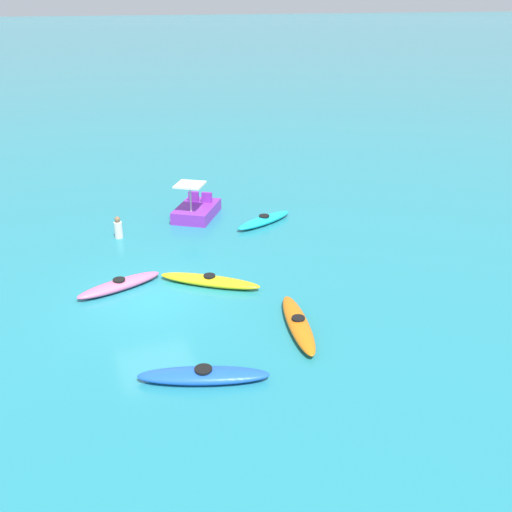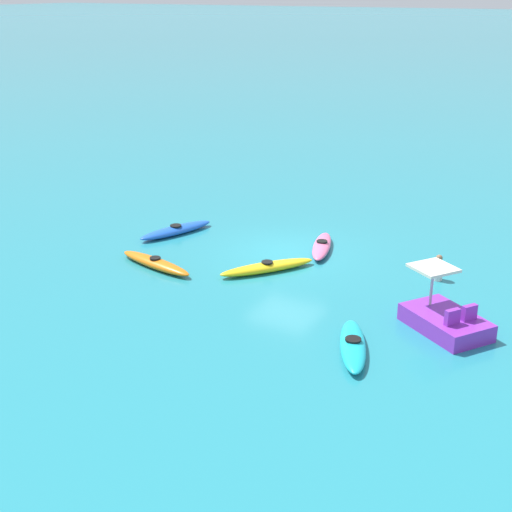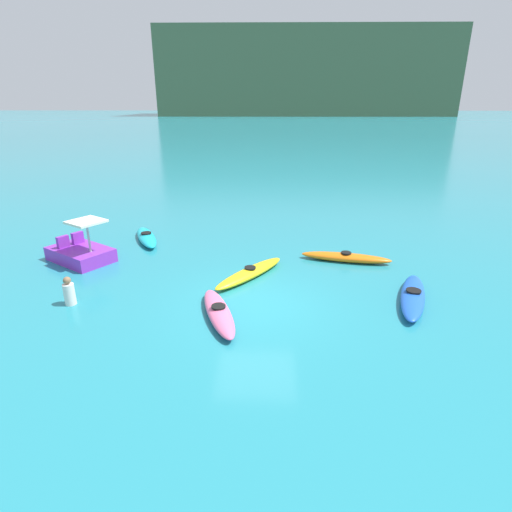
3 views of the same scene
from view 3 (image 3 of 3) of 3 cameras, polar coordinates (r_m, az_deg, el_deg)
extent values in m
plane|color=teal|center=(12.03, 0.02, -6.82)|extent=(600.00, 600.00, 0.00)
cube|color=#4C6042|center=(203.43, 6.65, 24.03)|extent=(124.84, 53.02, 34.39)
ellipsoid|color=orange|center=(15.48, 12.56, -0.20)|extent=(3.36, 1.24, 0.32)
cylinder|color=black|center=(15.41, 12.62, 0.45)|extent=(0.45, 0.45, 0.05)
ellipsoid|color=#19B7C6|center=(18.03, -15.21, 2.59)|extent=(1.86, 2.97, 0.32)
cylinder|color=black|center=(17.97, -15.26, 3.15)|extent=(0.57, 0.57, 0.05)
ellipsoid|color=pink|center=(11.31, -5.29, -7.93)|extent=(1.52, 2.94, 0.32)
cylinder|color=black|center=(11.22, -5.32, -7.10)|extent=(0.50, 0.50, 0.05)
ellipsoid|color=yellow|center=(13.76, -0.83, -2.38)|extent=(2.50, 3.13, 0.32)
cylinder|color=black|center=(13.69, -0.84, -1.67)|extent=(0.54, 0.54, 0.05)
ellipsoid|color=blue|center=(13.02, 21.26, -5.32)|extent=(1.71, 3.30, 0.32)
cylinder|color=black|center=(12.94, 21.37, -4.59)|extent=(0.56, 0.56, 0.05)
cube|color=purple|center=(16.53, -23.51, 0.22)|extent=(2.83, 2.57, 0.50)
cube|color=purple|center=(16.98, -23.87, 2.37)|extent=(0.37, 0.46, 0.44)
cube|color=purple|center=(16.71, -25.60, 1.82)|extent=(0.37, 0.46, 0.44)
cylinder|color=#B2B2B7|center=(15.71, -22.56, 2.43)|extent=(0.08, 0.08, 1.10)
cube|color=silver|center=(15.55, -22.86, 4.49)|extent=(1.52, 1.52, 0.08)
cylinder|color=silver|center=(13.09, -24.84, -4.92)|extent=(0.44, 0.44, 0.65)
sphere|color=#8C6647|center=(12.92, -25.14, -3.13)|extent=(0.22, 0.22, 0.22)
camera|label=1|loc=(18.07, 69.92, 17.81)|focal=41.01mm
camera|label=2|loc=(34.04, -19.32, 25.66)|focal=49.35mm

